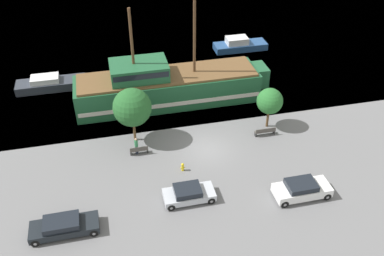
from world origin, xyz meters
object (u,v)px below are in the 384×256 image
pedestrian_walking_near (136,146)px  parked_car_curb_rear (189,194)px  pirate_ship (166,86)px  moored_boat_dockside (239,45)px  fire_hydrant (183,167)px  parked_car_curb_front (64,226)px  bench_promenade_west (139,150)px  parked_car_curb_mid (302,189)px  bench_promenade_east (265,131)px  moored_boat_outer (50,84)px

pedestrian_walking_near → parked_car_curb_rear: bearing=-64.0°
pirate_ship → moored_boat_dockside: (11.66, 10.61, -1.27)m
parked_car_curb_rear → fire_hydrant: (0.27, 3.53, -0.22)m
pirate_ship → parked_car_curb_front: size_ratio=4.15×
parked_car_curb_front → bench_promenade_west: (6.49, 7.83, -0.21)m
pedestrian_walking_near → parked_car_curb_mid: bearing=-34.6°
fire_hydrant → bench_promenade_west: bench_promenade_west is taller
fire_hydrant → parked_car_curb_rear: bearing=-94.4°
moored_boat_dockside → fire_hydrant: 25.19m
fire_hydrant → bench_promenade_east: size_ratio=0.38×
moored_boat_dockside → parked_car_curb_mid: 27.39m
pirate_ship → bench_promenade_east: bearing=-45.2°
parked_car_curb_rear → bench_promenade_west: size_ratio=2.49×
parked_car_curb_rear → fire_hydrant: 3.55m
parked_car_curb_rear → pedestrian_walking_near: pedestrian_walking_near is taller
moored_boat_dockside → bench_promenade_east: bearing=-100.8°
moored_boat_outer → parked_car_curb_rear: size_ratio=1.87×
pirate_ship → bench_promenade_west: size_ratio=12.55×
moored_boat_outer → parked_car_curb_mid: (20.17, -22.22, 0.12)m
parked_car_curb_mid → parked_car_curb_rear: bearing=169.5°
pirate_ship → fire_hydrant: pirate_ship is taller
parked_car_curb_rear → bench_promenade_east: (9.03, 6.73, -0.18)m
pirate_ship → moored_boat_dockside: pirate_ship is taller
pedestrian_walking_near → bench_promenade_west: bearing=-29.7°
parked_car_curb_front → parked_car_curb_mid: (18.45, -0.44, 0.08)m
moored_boat_outer → parked_car_curb_front: size_ratio=1.53×
pedestrian_walking_near → parked_car_curb_front: bearing=-128.4°
bench_promenade_east → pedestrian_walking_near: pedestrian_walking_near is taller
parked_car_curb_rear → pedestrian_walking_near: bearing=116.0°
parked_car_curb_mid → pedestrian_walking_near: 14.77m
pirate_ship → parked_car_curb_mid: 18.36m
pirate_ship → parked_car_curb_mid: size_ratio=4.54×
bench_promenade_east → bench_promenade_west: size_ratio=1.22×
parked_car_curb_front → bench_promenade_east: 20.24m
moored_boat_outer → fire_hydrant: 20.60m
pedestrian_walking_near → moored_boat_outer: bearing=120.1°
moored_boat_outer → pirate_ship: bearing=-25.0°
pirate_ship → bench_promenade_east: pirate_ship is taller
parked_car_curb_rear → bench_promenade_west: bearing=115.0°
pirate_ship → bench_promenade_east: size_ratio=10.26×
moored_boat_dockside → parked_car_curb_front: 34.72m
pirate_ship → moored_boat_dockside: size_ratio=2.97×
bench_promenade_east → fire_hydrant: bearing=-159.9°
moored_boat_dockside → pedestrian_walking_near: 24.59m
parked_car_curb_mid → pedestrian_walking_near: pedestrian_walking_near is taller
bench_promenade_west → moored_boat_dockside: bearing=50.2°
parked_car_curb_rear → pedestrian_walking_near: (-3.29, 6.74, 0.25)m
parked_car_curb_front → bench_promenade_east: (18.61, 7.93, -0.19)m
pirate_ship → moored_boat_outer: size_ratio=2.71×
parked_car_curb_front → pedestrian_walking_near: 10.14m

